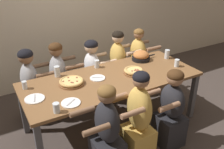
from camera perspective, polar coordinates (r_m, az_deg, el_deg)
name	(u,v)px	position (r m, az deg, el deg)	size (l,w,h in m)	color
ground_plane	(112,123)	(3.76, 0.00, -11.09)	(18.00, 18.00, 0.00)	#423833
dining_table	(112,82)	(3.38, 0.00, -1.81)	(2.39, 0.98, 0.76)	brown
pizza_board_main	(71,82)	(3.23, -9.26, -1.67)	(0.33, 0.33, 0.06)	brown
pizza_board_second	(134,71)	(3.47, 4.96, 0.78)	(0.28, 0.28, 0.07)	brown
skillet_bowl	(141,56)	(3.90, 6.65, 4.19)	(0.40, 0.28, 0.15)	black
empty_plate_a	(98,78)	(3.34, -3.31, -0.80)	(0.21, 0.21, 0.02)	white
empty_plate_b	(35,99)	(3.02, -17.27, -5.31)	(0.23, 0.23, 0.02)	white
empty_plate_c	(71,103)	(2.85, -9.39, -6.41)	(0.22, 0.22, 0.02)	white
drinking_glass_a	(177,64)	(3.78, 14.59, 2.45)	(0.07, 0.07, 0.11)	silver
drinking_glass_b	(167,55)	(4.03, 12.46, 4.44)	(0.08, 0.08, 0.14)	silver
drinking_glass_c	(56,108)	(2.70, -12.59, -7.44)	(0.07, 0.07, 0.11)	silver
drinking_glass_d	(57,72)	(3.44, -12.42, 0.61)	(0.08, 0.08, 0.15)	silver
drinking_glass_e	(25,86)	(3.25, -19.33, -2.41)	(0.06, 0.06, 0.10)	silver
drinking_glass_f	(97,64)	(3.63, -3.50, 2.33)	(0.07, 0.07, 0.11)	silver
diner_far_midright	(118,67)	(4.24, 1.33, 1.84)	(0.51, 0.40, 1.15)	gold
diner_near_midright	(171,112)	(3.23, 13.27, -8.26)	(0.51, 0.40, 1.07)	#232328
diner_near_midleft	(107,134)	(2.79, -1.17, -13.50)	(0.51, 0.40, 1.11)	#232328
diner_far_right	(138,63)	(4.45, 5.87, 2.71)	(0.51, 0.40, 1.13)	gold
diner_far_left	(31,88)	(3.79, -18.00, -2.91)	(0.51, 0.40, 1.11)	#99999E
diner_far_midleft	(59,81)	(3.87, -11.96, -1.43)	(0.51, 0.40, 1.13)	#99999E
diner_far_center	(93,74)	(4.05, -4.47, 0.15)	(0.51, 0.40, 1.08)	silver
diner_near_center	(138,121)	(2.94, 6.03, -10.53)	(0.51, 0.40, 1.16)	gold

